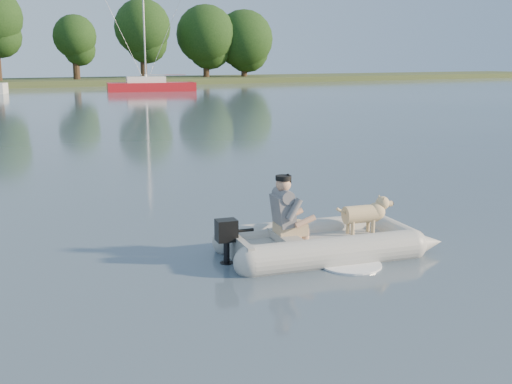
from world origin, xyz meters
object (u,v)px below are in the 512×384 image
man (284,208)px  dog (361,217)px  dinghy (326,217)px  sailboat (151,86)px

man → dog: (1.24, -0.20, -0.24)m
dinghy → man: 0.67m
dinghy → man: (-0.63, 0.15, 0.18)m
sailboat → dog: bearing=-92.5°
dog → sailboat: (12.43, 45.13, -0.04)m
dinghy → dog: 0.61m
dog → dinghy: bearing=-175.4°
dinghy → dog: dinghy is taller
dog → sailboat: sailboat is taller
man → sailboat: 46.96m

